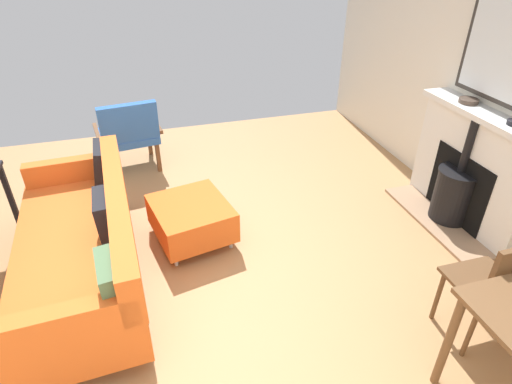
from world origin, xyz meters
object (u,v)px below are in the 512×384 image
(sofa, at_px, (85,246))
(ottoman, at_px, (191,218))
(armchair_accent, at_px, (129,132))
(dining_chair_near_fireplace, at_px, (497,284))
(fireplace, at_px, (468,175))
(mantel_bowl_near, at_px, (469,100))

(sofa, bearing_deg, ottoman, -159.82)
(armchair_accent, bearing_deg, dining_chair_near_fireplace, 124.01)
(fireplace, xyz_separation_m, sofa, (3.30, -0.08, -0.12))
(mantel_bowl_near, bearing_deg, ottoman, -2.89)
(mantel_bowl_near, height_order, dining_chair_near_fireplace, mantel_bowl_near)
(mantel_bowl_near, height_order, ottoman, mantel_bowl_near)
(ottoman, relative_size, armchair_accent, 0.92)
(fireplace, relative_size, dining_chair_near_fireplace, 1.59)
(dining_chair_near_fireplace, bearing_deg, ottoman, -44.72)
(ottoman, bearing_deg, fireplace, 171.06)
(mantel_bowl_near, bearing_deg, sofa, 3.12)
(mantel_bowl_near, xyz_separation_m, ottoman, (2.49, -0.13, -0.85))
(fireplace, bearing_deg, ottoman, -8.94)
(fireplace, distance_m, armchair_accent, 3.44)
(fireplace, distance_m, dining_chair_near_fireplace, 1.49)
(ottoman, xyz_separation_m, dining_chair_near_fireplace, (-1.64, 1.62, 0.29))
(fireplace, height_order, dining_chair_near_fireplace, fireplace)
(sofa, bearing_deg, mantel_bowl_near, -176.88)
(fireplace, distance_m, mantel_bowl_near, 0.66)
(sofa, distance_m, dining_chair_near_fireplace, 2.81)
(ottoman, height_order, dining_chair_near_fireplace, dining_chair_near_fireplace)
(sofa, xyz_separation_m, ottoman, (-0.83, -0.31, -0.12))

